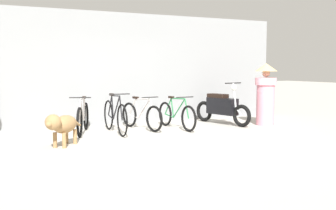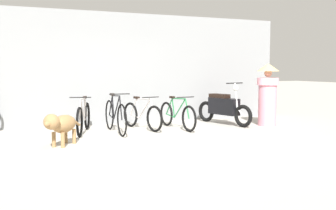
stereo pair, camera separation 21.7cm
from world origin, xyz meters
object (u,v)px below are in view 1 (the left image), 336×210
at_px(bicycle_3, 176,115).
at_px(stray_dog, 62,125).
at_px(bicycle_1, 115,116).
at_px(bicycle_0, 83,118).
at_px(motorcycle, 222,107).
at_px(person_in_robes, 266,92).
at_px(bicycle_2, 141,116).

bearing_deg(bicycle_3, stray_dog, -74.23).
xyz_separation_m(bicycle_1, bicycle_3, (1.54, -0.01, -0.05)).
bearing_deg(bicycle_0, motorcycle, 109.17).
distance_m(bicycle_1, motorcycle, 2.98).
relative_size(motorcycle, stray_dog, 1.83).
height_order(bicycle_3, stray_dog, bicycle_3).
height_order(motorcycle, person_in_robes, person_in_robes).
relative_size(bicycle_3, motorcycle, 0.92).
relative_size(bicycle_3, stray_dog, 1.68).
distance_m(bicycle_3, motorcycle, 1.46).
bearing_deg(bicycle_1, bicycle_3, 90.42).
relative_size(stray_dog, person_in_robes, 0.64).
bearing_deg(bicycle_2, motorcycle, 74.97).
relative_size(bicycle_2, motorcycle, 0.87).
xyz_separation_m(bicycle_3, person_in_robes, (2.36, -0.39, 0.51)).
height_order(bicycle_2, bicycle_3, same).
relative_size(bicycle_2, bicycle_3, 0.95).
relative_size(bicycle_1, person_in_robes, 1.13).
distance_m(bicycle_0, person_in_robes, 4.64).
bearing_deg(bicycle_1, person_in_robes, 84.92).
xyz_separation_m(bicycle_2, person_in_robes, (3.17, -0.65, 0.52)).
height_order(stray_dog, person_in_robes, person_in_robes).
height_order(bicycle_1, stray_dog, bicycle_1).
distance_m(motorcycle, stray_dog, 4.52).
bearing_deg(person_in_robes, bicycle_2, 22.48).
xyz_separation_m(bicycle_0, bicycle_1, (0.67, -0.25, 0.04)).
bearing_deg(bicycle_1, stray_dog, -49.81).
xyz_separation_m(motorcycle, stray_dog, (-4.33, -1.31, -0.03)).
relative_size(bicycle_1, stray_dog, 1.76).
relative_size(bicycle_0, person_in_robes, 1.04).
xyz_separation_m(bicycle_1, motorcycle, (2.97, 0.20, 0.06)).
relative_size(bicycle_2, stray_dog, 1.59).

